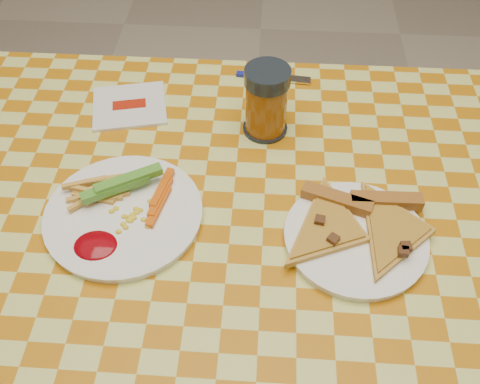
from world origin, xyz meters
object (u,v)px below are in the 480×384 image
object	(u,v)px
plate_left	(124,215)
drink_glass	(266,102)
plate_right	(355,239)
table	(231,253)

from	to	relation	value
plate_left	drink_glass	size ratio (longest dim) A/B	1.86
plate_left	drink_glass	xyz separation A→B (m)	(0.22, 0.22, 0.06)
plate_right	drink_glass	bearing A→B (deg)	120.79
plate_right	drink_glass	world-z (taller)	drink_glass
table	plate_left	world-z (taller)	plate_left
table	drink_glass	size ratio (longest dim) A/B	9.68
plate_right	drink_glass	size ratio (longest dim) A/B	1.62
table	plate_right	world-z (taller)	plate_right
plate_left	plate_right	xyz separation A→B (m)	(0.36, -0.02, 0.00)
plate_left	table	bearing A→B (deg)	-1.82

